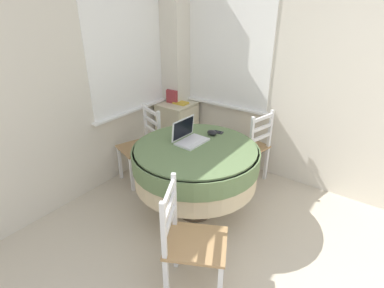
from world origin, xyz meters
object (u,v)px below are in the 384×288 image
object	(u,v)px
corner_cabinet	(177,129)
storage_box	(174,96)
dining_chair_near_right_window	(249,147)
dining_chair_near_back_window	(142,146)
dining_chair_camera_near	(190,242)
round_dining_table	(196,162)
laptop	(189,137)
book_on_cabinet	(181,103)
cell_phone	(218,132)
computer_mouse	(212,133)

from	to	relation	value
corner_cabinet	storage_box	size ratio (longest dim) A/B	4.43
dining_chair_near_right_window	corner_cabinet	world-z (taller)	dining_chair_near_right_window
dining_chair_near_back_window	dining_chair_camera_near	size ratio (longest dim) A/B	1.00
storage_box	corner_cabinet	bearing A→B (deg)	-107.06
round_dining_table	laptop	world-z (taller)	laptop
round_dining_table	dining_chair_near_right_window	bearing A→B (deg)	-9.45
corner_cabinet	storage_box	distance (m)	0.46
round_dining_table	dining_chair_camera_near	bearing A→B (deg)	-147.29
laptop	corner_cabinet	distance (m)	1.25
laptop	dining_chair_near_back_window	world-z (taller)	laptop
dining_chair_near_right_window	book_on_cabinet	xyz separation A→B (m)	(0.03, 1.02, 0.33)
storage_box	cell_phone	bearing A→B (deg)	-117.78
laptop	corner_cabinet	xyz separation A→B (m)	(0.85, 0.82, -0.41)
cell_phone	corner_cabinet	size ratio (longest dim) A/B	0.15
dining_chair_near_right_window	storage_box	size ratio (longest dim) A/B	5.21
dining_chair_near_right_window	dining_chair_camera_near	bearing A→B (deg)	-168.38
round_dining_table	computer_mouse	world-z (taller)	computer_mouse
laptop	corner_cabinet	bearing A→B (deg)	44.12
dining_chair_near_back_window	book_on_cabinet	bearing A→B (deg)	0.28
corner_cabinet	dining_chair_camera_near	bearing A→B (deg)	-139.32
cell_phone	corner_cabinet	distance (m)	1.12
round_dining_table	corner_cabinet	xyz separation A→B (m)	(0.91, 0.94, -0.20)
cell_phone	dining_chair_near_back_window	distance (m)	0.95
book_on_cabinet	round_dining_table	bearing A→B (deg)	-135.92
computer_mouse	dining_chair_near_back_window	size ratio (longest dim) A/B	0.12
corner_cabinet	book_on_cabinet	distance (m)	0.39
cell_phone	book_on_cabinet	world-z (taller)	book_on_cabinet
dining_chair_camera_near	storage_box	bearing A→B (deg)	41.42
round_dining_table	book_on_cabinet	xyz separation A→B (m)	(0.91, 0.88, 0.18)
dining_chair_camera_near	corner_cabinet	bearing A→B (deg)	40.68
dining_chair_near_right_window	dining_chair_near_back_window	bearing A→B (deg)	125.08
cell_phone	dining_chair_near_right_window	size ratio (longest dim) A/B	0.13
dining_chair_camera_near	storage_box	distance (m)	2.26
laptop	book_on_cabinet	xyz separation A→B (m)	(0.85, 0.76, -0.03)
cell_phone	dining_chair_camera_near	xyz separation A→B (m)	(-1.15, -0.49, -0.31)
dining_chair_camera_near	corner_cabinet	xyz separation A→B (m)	(1.66, 1.42, -0.06)
dining_chair_near_back_window	corner_cabinet	distance (m)	0.75
laptop	book_on_cabinet	bearing A→B (deg)	41.79
corner_cabinet	dining_chair_near_back_window	bearing A→B (deg)	-174.70
round_dining_table	corner_cabinet	world-z (taller)	corner_cabinet
cell_phone	dining_chair_near_right_window	xyz separation A→B (m)	(0.48, -0.15, -0.31)
round_dining_table	dining_chair_near_right_window	xyz separation A→B (m)	(0.88, -0.15, -0.15)
dining_chair_camera_near	storage_box	xyz separation A→B (m)	(1.67, 1.47, 0.40)
cell_phone	book_on_cabinet	xyz separation A→B (m)	(0.50, 0.87, 0.02)
round_dining_table	dining_chair_camera_near	size ratio (longest dim) A/B	1.36
dining_chair_near_right_window	round_dining_table	bearing A→B (deg)	170.55
round_dining_table	dining_chair_near_right_window	size ratio (longest dim) A/B	1.36
dining_chair_near_back_window	cell_phone	bearing A→B (deg)	-74.50
computer_mouse	cell_phone	xyz separation A→B (m)	(0.09, -0.01, -0.02)
laptop	round_dining_table	bearing A→B (deg)	-115.87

